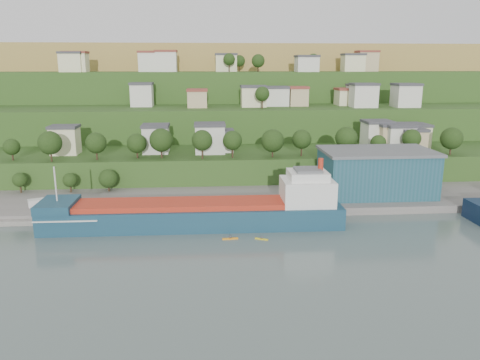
{
  "coord_description": "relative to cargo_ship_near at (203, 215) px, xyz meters",
  "views": [
    {
      "loc": [
        -9.2,
        -97.88,
        37.99
      ],
      "look_at": [
        -0.57,
        15.0,
        10.05
      ],
      "focal_mm": 35.0,
      "sensor_mm": 36.0,
      "label": 1
    }
  ],
  "objects": [
    {
      "name": "kayak_orange",
      "position": [
        5.95,
        -9.24,
        -2.67
      ],
      "size": [
        3.56,
        0.89,
        0.88
      ],
      "rotation": [
        0.0,
        0.0,
        0.08
      ],
      "color": "orange",
      "rests_on": "ground"
    },
    {
      "name": "hillside",
      "position": [
        9.9,
        158.88,
        -2.84
      ],
      "size": [
        360.0,
        211.18,
        96.0
      ],
      "color": "#284719",
      "rests_on": "ground"
    },
    {
      "name": "kayak_yellow",
      "position": [
        12.96,
        -9.95,
        -2.71
      ],
      "size": [
        2.95,
        1.7,
        0.75
      ],
      "rotation": [
        0.0,
        0.0,
        -0.42
      ],
      "color": "gold",
      "rests_on": "ground"
    },
    {
      "name": "warehouse",
      "position": [
        49.16,
        18.56,
        5.5
      ],
      "size": [
        31.03,
        19.04,
        12.8
      ],
      "rotation": [
        0.0,
        0.0,
        -0.0
      ],
      "color": "#1C4A54",
      "rests_on": "quay"
    },
    {
      "name": "cargo_ship_near",
      "position": [
        0.0,
        0.0,
        0.0
      ],
      "size": [
        71.52,
        11.97,
        18.36
      ],
      "rotation": [
        0.0,
        0.0,
        -0.01
      ],
      "color": "#14374D",
      "rests_on": "ground"
    },
    {
      "name": "quay",
      "position": [
        29.84,
        18.24,
        -2.93
      ],
      "size": [
        220.0,
        26.0,
        4.0
      ],
      "primitive_type": "cube",
      "color": "slate",
      "rests_on": "ground"
    },
    {
      "name": "dinghy",
      "position": [
        -35.53,
        11.37,
        -1.28
      ],
      "size": [
        4.69,
        2.25,
        0.9
      ],
      "primitive_type": "cube",
      "rotation": [
        0.0,
        0.0,
        0.13
      ],
      "color": "silver",
      "rests_on": "pebble_beach"
    },
    {
      "name": "caravan",
      "position": [
        -42.76,
        13.6,
        -0.39
      ],
      "size": [
        6.22,
        4.59,
        2.68
      ],
      "primitive_type": "cube",
      "rotation": [
        0.0,
        0.0,
        0.43
      ],
      "color": "silver",
      "rests_on": "pebble_beach"
    },
    {
      "name": "ground",
      "position": [
        9.84,
        -9.76,
        -2.93
      ],
      "size": [
        500.0,
        500.0,
        0.0
      ],
      "primitive_type": "plane",
      "color": "#4E5E5A",
      "rests_on": "ground"
    },
    {
      "name": "pebble_beach",
      "position": [
        -45.16,
        12.24,
        -2.93
      ],
      "size": [
        40.0,
        18.0,
        2.4
      ],
      "primitive_type": "cube",
      "color": "slate",
      "rests_on": "ground"
    }
  ]
}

